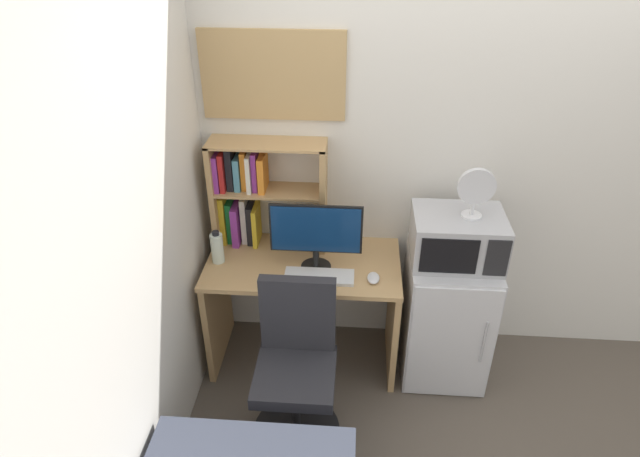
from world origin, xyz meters
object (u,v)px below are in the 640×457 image
Objects in this scene: hutch_bookshelf at (253,192)px; mini_fridge at (445,315)px; wall_corkboard at (273,76)px; desk_fan at (476,190)px; desk_chair at (297,373)px; monitor at (316,233)px; computer_mouse at (373,278)px; microwave at (457,238)px; keyboard at (319,276)px; water_bottle at (217,248)px.

hutch_bookshelf reaches higher than mini_fridge.
mini_fridge is at bearing -16.19° from wall_corkboard.
desk_chair is at bearing -149.63° from desk_fan.
monitor is 0.76m from desk_chair.
computer_mouse is 1.23m from wall_corkboard.
desk_fan reaches higher than microwave.
keyboard is at bearing -179.82° from computer_mouse.
keyboard is 1.92× the size of water_bottle.
microwave is 0.63× the size of wall_corkboard.
keyboard is (0.42, -0.35, -0.33)m from hutch_bookshelf.
keyboard is (0.03, -0.10, -0.23)m from monitor.
monitor is (0.39, -0.26, -0.11)m from hutch_bookshelf.
water_bottle is 0.71× the size of desk_fan.
water_bottle is 0.22× the size of desk_chair.
monitor is at bearing 82.32° from desk_chair.
desk_fan is at bearing -9.96° from hutch_bookshelf.
computer_mouse is 0.54× the size of water_bottle.
hutch_bookshelf is at bearing 169.86° from microwave.
monitor is 0.63× the size of mini_fridge.
desk_chair is at bearing -103.06° from keyboard.
mini_fridge is (0.45, 0.14, -0.35)m from computer_mouse.
desk_fan reaches higher than mini_fridge.
hutch_bookshelf is 2.35× the size of desk_fan.
computer_mouse is 0.22× the size of microwave.
mini_fridge is 1.00m from desk_chair.
water_bottle is (-0.57, 0.03, -0.14)m from monitor.
monitor reaches higher than microwave.
computer_mouse is 0.51m from microwave.
desk_chair is (-0.07, -0.49, -0.57)m from monitor.
water_bottle is 0.25× the size of mini_fridge.
microwave is at bearing -16.03° from wall_corkboard.
desk_chair is at bearing -134.85° from computer_mouse.
desk_chair is (-0.84, -0.53, -0.01)m from mini_fridge.
microwave is 1.14m from desk_chair.
hutch_bookshelf is at bearing 52.00° from water_bottle.
mini_fridge is at bearing 16.85° from computer_mouse.
microwave is (0.75, 0.14, 0.20)m from keyboard.
water_bottle is at bearing 134.61° from desk_chair.
water_bottle is 0.41× the size of microwave.
mini_fridge reaches higher than computer_mouse.
monitor is 2.53× the size of water_bottle.
desk_fan is at bearing -3.16° from mini_fridge.
monitor reaches higher than keyboard.
wall_corkboard is at bearing 32.81° from hutch_bookshelf.
desk_chair is at bearing -45.39° from water_bottle.
microwave is (0.45, 0.14, 0.20)m from computer_mouse.
hutch_bookshelf is 0.48m from monitor.
monitor reaches higher than computer_mouse.
hutch_bookshelf is 1.37m from mini_fridge.
hutch_bookshelf is 1.30× the size of monitor.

